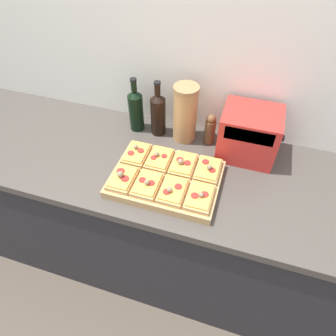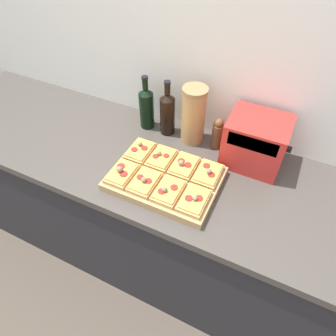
{
  "view_description": "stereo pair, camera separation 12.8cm",
  "coord_description": "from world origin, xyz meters",
  "px_view_note": "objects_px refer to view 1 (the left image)",
  "views": [
    {
      "loc": [
        0.35,
        -0.6,
        1.9
      ],
      "look_at": [
        0.08,
        0.25,
        0.98
      ],
      "focal_mm": 32.0,
      "sensor_mm": 36.0,
      "label": 1
    },
    {
      "loc": [
        0.46,
        -0.55,
        1.9
      ],
      "look_at": [
        0.08,
        0.25,
        0.98
      ],
      "focal_mm": 32.0,
      "sensor_mm": 36.0,
      "label": 2
    }
  ],
  "objects_px": {
    "pepper_mill": "(210,129)",
    "toaster_oven": "(249,134)",
    "olive_oil_bottle": "(136,109)",
    "wine_bottle": "(158,113)",
    "grain_jar_tall": "(185,114)",
    "cutting_board": "(166,179)"
  },
  "relations": [
    {
      "from": "pepper_mill",
      "to": "grain_jar_tall",
      "type": "bearing_deg",
      "value": 180.0
    },
    {
      "from": "cutting_board",
      "to": "wine_bottle",
      "type": "distance_m",
      "value": 0.36
    },
    {
      "from": "olive_oil_bottle",
      "to": "toaster_oven",
      "type": "bearing_deg",
      "value": -2.59
    },
    {
      "from": "cutting_board",
      "to": "pepper_mill",
      "type": "bearing_deg",
      "value": 68.88
    },
    {
      "from": "cutting_board",
      "to": "wine_bottle",
      "type": "xyz_separation_m",
      "value": [
        -0.14,
        0.32,
        0.1
      ]
    },
    {
      "from": "olive_oil_bottle",
      "to": "wine_bottle",
      "type": "bearing_deg",
      "value": 0.0
    },
    {
      "from": "wine_bottle",
      "to": "toaster_oven",
      "type": "bearing_deg",
      "value": -3.28
    },
    {
      "from": "wine_bottle",
      "to": "toaster_oven",
      "type": "relative_size",
      "value": 1.03
    },
    {
      "from": "cutting_board",
      "to": "olive_oil_bottle",
      "type": "height_order",
      "value": "olive_oil_bottle"
    },
    {
      "from": "cutting_board",
      "to": "pepper_mill",
      "type": "relative_size",
      "value": 2.82
    },
    {
      "from": "grain_jar_tall",
      "to": "pepper_mill",
      "type": "distance_m",
      "value": 0.14
    },
    {
      "from": "wine_bottle",
      "to": "pepper_mill",
      "type": "relative_size",
      "value": 1.77
    },
    {
      "from": "pepper_mill",
      "to": "toaster_oven",
      "type": "distance_m",
      "value": 0.19
    },
    {
      "from": "wine_bottle",
      "to": "cutting_board",
      "type": "bearing_deg",
      "value": -65.97
    },
    {
      "from": "cutting_board",
      "to": "grain_jar_tall",
      "type": "bearing_deg",
      "value": 90.85
    },
    {
      "from": "grain_jar_tall",
      "to": "toaster_oven",
      "type": "xyz_separation_m",
      "value": [
        0.31,
        -0.03,
        -0.03
      ]
    },
    {
      "from": "olive_oil_bottle",
      "to": "grain_jar_tall",
      "type": "bearing_deg",
      "value": 0.0
    },
    {
      "from": "pepper_mill",
      "to": "toaster_oven",
      "type": "relative_size",
      "value": 0.58
    },
    {
      "from": "toaster_oven",
      "to": "pepper_mill",
      "type": "bearing_deg",
      "value": 172.0
    },
    {
      "from": "pepper_mill",
      "to": "toaster_oven",
      "type": "height_order",
      "value": "toaster_oven"
    },
    {
      "from": "cutting_board",
      "to": "toaster_oven",
      "type": "bearing_deg",
      "value": 43.83
    },
    {
      "from": "cutting_board",
      "to": "grain_jar_tall",
      "type": "xyz_separation_m",
      "value": [
        -0.0,
        0.32,
        0.13
      ]
    }
  ]
}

